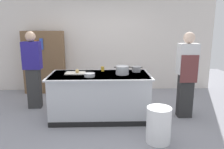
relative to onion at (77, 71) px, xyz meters
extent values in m
plane|color=gray|center=(0.44, -0.05, -0.96)|extent=(10.00, 10.00, 0.00)
cube|color=silver|center=(0.44, 2.05, 0.54)|extent=(6.40, 0.12, 3.00)
cube|color=#B7BABF|center=(0.44, -0.05, -0.51)|extent=(1.90, 0.90, 0.90)
cube|color=#B7BABF|center=(0.44, -0.05, -0.07)|extent=(1.98, 0.98, 0.03)
cube|color=black|center=(0.44, -0.51, -0.91)|extent=(1.90, 0.01, 0.10)
cube|color=silver|center=(-0.04, 0.04, -0.05)|extent=(0.40, 0.28, 0.02)
sphere|color=tan|center=(0.00, 0.00, 0.00)|extent=(0.08, 0.08, 0.08)
cylinder|color=#B7BABF|center=(0.89, -0.07, 0.03)|extent=(0.25, 0.25, 0.17)
cube|color=black|center=(0.75, -0.07, 0.09)|extent=(0.04, 0.02, 0.01)
cube|color=black|center=(1.03, -0.07, 0.09)|extent=(0.04, 0.02, 0.01)
cylinder|color=#99999E|center=(1.20, 0.16, 0.00)|extent=(0.18, 0.18, 0.11)
cube|color=black|center=(1.09, 0.16, 0.04)|extent=(0.04, 0.02, 0.01)
cube|color=black|center=(1.30, 0.16, 0.04)|extent=(0.04, 0.02, 0.01)
cylinder|color=#B7BABF|center=(0.26, -0.25, -0.02)|extent=(0.20, 0.20, 0.07)
cylinder|color=yellow|center=(0.50, 0.24, -0.01)|extent=(0.07, 0.07, 0.10)
cylinder|color=white|center=(1.40, -1.07, -0.67)|extent=(0.39, 0.39, 0.58)
cube|color=#2A2A2A|center=(2.17, -0.06, -0.51)|extent=(0.28, 0.20, 0.90)
cube|color=silver|center=(2.17, -0.06, 0.24)|extent=(0.38, 0.24, 0.60)
sphere|color=beige|center=(2.17, -0.06, 0.65)|extent=(0.22, 0.22, 0.22)
cube|color=brown|center=(2.17, -0.19, 0.06)|extent=(0.34, 0.02, 0.54)
cube|color=#313131|center=(-1.05, 0.56, -0.51)|extent=(0.28, 0.20, 0.90)
cube|color=navy|center=(-1.05, 0.56, 0.24)|extent=(0.38, 0.24, 0.60)
sphere|color=#D3AA8C|center=(-1.05, 0.56, 0.65)|extent=(0.22, 0.22, 0.22)
cube|color=brown|center=(-1.11, 1.75, -0.11)|extent=(1.10, 0.28, 1.70)
cube|color=brown|center=(-1.56, 1.59, 0.38)|extent=(0.05, 0.03, 0.25)
cube|color=white|center=(-1.49, 1.59, 0.37)|extent=(0.06, 0.03, 0.23)
cube|color=yellow|center=(-1.42, 1.59, 0.42)|extent=(0.06, 0.03, 0.33)
cube|color=green|center=(-1.34, 1.59, 0.38)|extent=(0.07, 0.03, 0.24)
cube|color=orange|center=(-1.26, 1.59, 0.38)|extent=(0.06, 0.03, 0.24)
cube|color=purple|center=(-1.20, 1.59, 0.37)|extent=(0.06, 0.03, 0.22)
cube|color=#3351B7|center=(-1.11, 1.59, 0.41)|extent=(0.08, 0.03, 0.29)
camera|label=1|loc=(0.55, -4.28, 0.88)|focal=35.33mm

